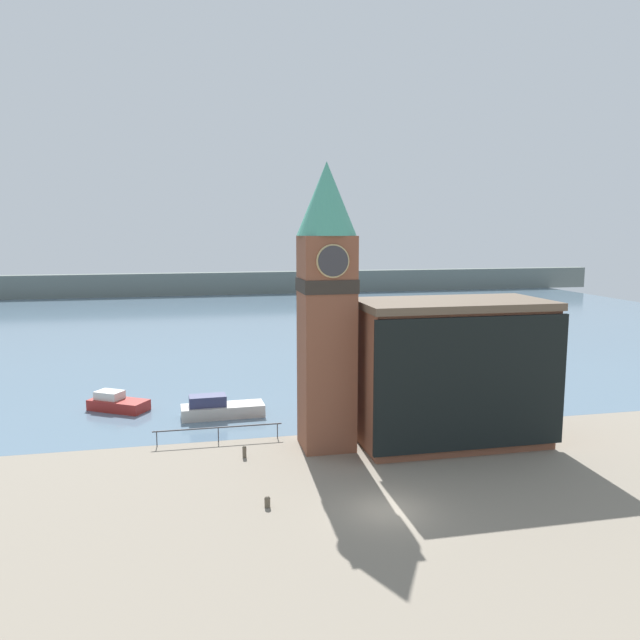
{
  "coord_description": "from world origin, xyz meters",
  "views": [
    {
      "loc": [
        -10.1,
        -29.55,
        14.68
      ],
      "look_at": [
        -1.95,
        7.7,
        9.11
      ],
      "focal_mm": 35.0,
      "sensor_mm": 36.0,
      "label": 1
    }
  ],
  "objects_px": {
    "pier_building": "(452,372)",
    "mooring_bollard_far": "(244,451)",
    "boat_far": "(117,403)",
    "mooring_bollard_near": "(267,501)",
    "boat_near": "(220,408)",
    "clock_tower": "(327,299)"
  },
  "relations": [
    {
      "from": "pier_building",
      "to": "mooring_bollard_far",
      "type": "distance_m",
      "value": 15.0
    },
    {
      "from": "boat_far",
      "to": "pier_building",
      "type": "bearing_deg",
      "value": 3.07
    },
    {
      "from": "mooring_bollard_near",
      "to": "pier_building",
      "type": "bearing_deg",
      "value": 28.85
    },
    {
      "from": "pier_building",
      "to": "boat_far",
      "type": "distance_m",
      "value": 27.18
    },
    {
      "from": "mooring_bollard_near",
      "to": "mooring_bollard_far",
      "type": "relative_size",
      "value": 0.79
    },
    {
      "from": "boat_near",
      "to": "mooring_bollard_near",
      "type": "height_order",
      "value": "boat_near"
    },
    {
      "from": "boat_near",
      "to": "mooring_bollard_far",
      "type": "relative_size",
      "value": 8.24
    },
    {
      "from": "boat_near",
      "to": "boat_far",
      "type": "xyz_separation_m",
      "value": [
        -8.12,
        3.69,
        -0.09
      ]
    },
    {
      "from": "boat_far",
      "to": "mooring_bollard_far",
      "type": "height_order",
      "value": "boat_far"
    },
    {
      "from": "boat_near",
      "to": "mooring_bollard_near",
      "type": "distance_m",
      "value": 16.98
    },
    {
      "from": "pier_building",
      "to": "mooring_bollard_near",
      "type": "bearing_deg",
      "value": -151.15
    },
    {
      "from": "boat_near",
      "to": "clock_tower",
      "type": "bearing_deg",
      "value": -53.16
    },
    {
      "from": "clock_tower",
      "to": "boat_far",
      "type": "distance_m",
      "value": 21.37
    },
    {
      "from": "boat_near",
      "to": "mooring_bollard_near",
      "type": "relative_size",
      "value": 10.48
    },
    {
      "from": "boat_far",
      "to": "mooring_bollard_far",
      "type": "bearing_deg",
      "value": -22.78
    },
    {
      "from": "boat_near",
      "to": "boat_far",
      "type": "bearing_deg",
      "value": 153.68
    },
    {
      "from": "clock_tower",
      "to": "mooring_bollard_far",
      "type": "relative_size",
      "value": 23.98
    },
    {
      "from": "clock_tower",
      "to": "boat_far",
      "type": "xyz_separation_m",
      "value": [
        -14.84,
        12.09,
        -9.51
      ]
    },
    {
      "from": "mooring_bollard_near",
      "to": "mooring_bollard_far",
      "type": "distance_m",
      "value": 7.61
    },
    {
      "from": "boat_far",
      "to": "mooring_bollard_far",
      "type": "relative_size",
      "value": 6.53
    },
    {
      "from": "pier_building",
      "to": "boat_near",
      "type": "height_order",
      "value": "pier_building"
    },
    {
      "from": "clock_tower",
      "to": "boat_far",
      "type": "height_order",
      "value": "clock_tower"
    }
  ]
}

